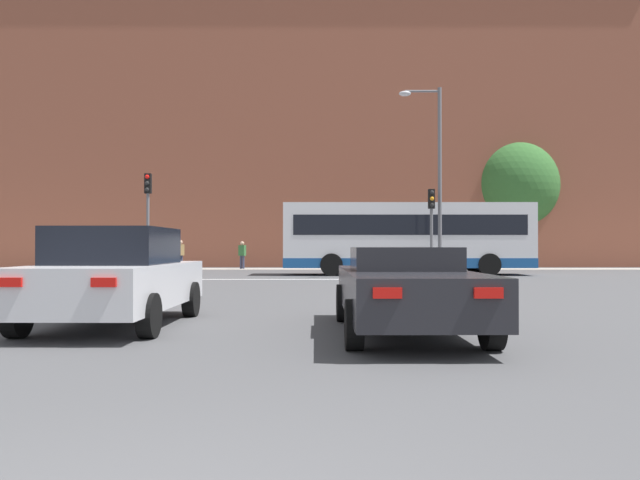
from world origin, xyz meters
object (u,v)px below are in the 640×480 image
car_roadster_right (404,288)px  traffic_light_near_left (147,208)px  car_saloon_left (114,277)px  traffic_light_far_right (404,225)px  pedestrian_waiting (179,252)px  street_lamp_junction (432,164)px  traffic_light_near_right (430,218)px  bus_crossing_lead (405,237)px  pedestrian_walking_east (241,253)px

car_roadster_right → traffic_light_near_left: 17.75m
car_saloon_left → traffic_light_far_right: bearing=72.7°
traffic_light_far_right → pedestrian_waiting: 12.96m
car_roadster_right → street_lamp_junction: size_ratio=0.62×
car_roadster_right → traffic_light_near_right: size_ratio=1.35×
street_lamp_junction → pedestrian_waiting: street_lamp_junction is taller
traffic_light_far_right → traffic_light_near_left: size_ratio=0.89×
car_saloon_left → bus_crossing_lead: size_ratio=0.40×
street_lamp_junction → traffic_light_far_right: bearing=89.0°
car_roadster_right → traffic_light_far_right: 26.71m
street_lamp_junction → pedestrian_waiting: (-12.69, 9.71, -3.77)m
pedestrian_waiting → pedestrian_walking_east: 3.52m
car_roadster_right → traffic_light_near_right: bearing=78.0°
bus_crossing_lead → street_lamp_junction: bearing=-165.6°
street_lamp_junction → traffic_light_near_right: bearing=-111.2°
pedestrian_walking_east → car_roadster_right: bearing=127.8°
traffic_light_near_left → pedestrian_waiting: (-1.08, 10.65, -1.86)m
bus_crossing_lead → traffic_light_near_right: traffic_light_near_right is taller
car_saloon_left → traffic_light_near_right: bearing=63.2°
traffic_light_near_right → pedestrian_waiting: (-12.54, 10.12, -1.51)m
traffic_light_far_right → traffic_light_near_right: 10.26m
traffic_light_near_left → pedestrian_walking_east: bearing=78.4°
car_saloon_left → pedestrian_walking_east: size_ratio=2.78×
car_roadster_right → traffic_light_near_left: (-8.17, 15.61, 2.17)m
bus_crossing_lead → street_lamp_junction: 4.19m
traffic_light_near_right → street_lamp_junction: street_lamp_junction is taller
bus_crossing_lead → pedestrian_walking_east: bearing=48.1°
bus_crossing_lead → pedestrian_walking_east: bus_crossing_lead is taller
car_saloon_left → car_roadster_right: car_saloon_left is taller
traffic_light_near_right → traffic_light_near_left: size_ratio=0.86×
pedestrian_walking_east → car_saloon_left: bearing=118.3°
car_roadster_right → car_saloon_left: bearing=168.8°
car_saloon_left → street_lamp_junction: bearing=63.4°
bus_crossing_lead → traffic_light_far_right: 7.10m
traffic_light_near_right → pedestrian_waiting: traffic_light_near_right is taller
pedestrian_waiting → traffic_light_far_right: bearing=127.8°
car_saloon_left → traffic_light_far_right: (8.22, 25.53, 1.75)m
traffic_light_near_left → pedestrian_waiting: bearing=95.8°
traffic_light_far_right → traffic_light_near_right: traffic_light_far_right is taller
car_roadster_right → bus_crossing_lead: bus_crossing_lead is taller
pedestrian_walking_east → street_lamp_junction: bearing=157.1°
traffic_light_far_right → street_lamp_junction: bearing=-91.0°
traffic_light_near_right → street_lamp_junction: 2.30m
traffic_light_far_right → car_roadster_right: bearing=-97.8°
car_saloon_left → street_lamp_junction: 18.07m
car_saloon_left → street_lamp_junction: (8.06, 15.68, 3.94)m
traffic_light_near_right → traffic_light_near_left: bearing=-177.3°
bus_crossing_lead → traffic_light_near_right: size_ratio=3.08×
traffic_light_near_left → pedestrian_walking_east: size_ratio=2.62×
bus_crossing_lead → traffic_light_near_left: (-10.88, -3.79, 1.09)m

